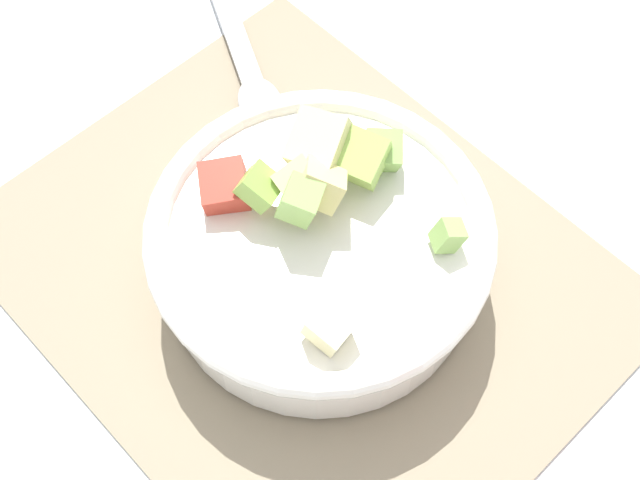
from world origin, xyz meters
TOP-DOWN VIEW (x-y plane):
  - ground_plane at (0.00, 0.00)m, footprint 2.40×2.40m
  - placemat at (0.00, 0.00)m, footprint 0.44×0.36m
  - salad_bowl at (-0.01, -0.01)m, footprint 0.24×0.24m
  - serving_spoon at (0.17, -0.09)m, footprint 0.19×0.11m

SIDE VIEW (x-z plane):
  - ground_plane at x=0.00m, z-range 0.00..0.00m
  - placemat at x=0.00m, z-range 0.00..0.01m
  - serving_spoon at x=0.17m, z-range 0.00..0.02m
  - salad_bowl at x=-0.01m, z-range -0.01..0.10m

